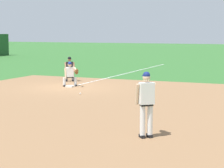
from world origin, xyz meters
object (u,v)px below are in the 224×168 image
object	(u,v)px
first_base_bag	(70,86)
first_baseman	(70,73)
umpire	(70,68)
pitcher	(146,100)
baseball	(80,94)

from	to	relation	value
first_base_bag	first_baseman	distance (m)	0.74
first_base_bag	first_baseman	bearing A→B (deg)	24.88
first_base_bag	first_baseman	world-z (taller)	first_baseman
umpire	first_baseman	bearing A→B (deg)	-150.10
pitcher	first_baseman	distance (m)	11.76
baseball	umpire	bearing A→B (deg)	34.08
baseball	pitcher	distance (m)	8.80
umpire	first_base_bag	bearing A→B (deg)	-150.58
umpire	baseball	bearing A→B (deg)	-145.92
first_base_bag	baseball	world-z (taller)	first_base_bag
baseball	first_baseman	size ratio (longest dim) A/B	0.06
baseball	umpire	distance (m)	5.50
first_base_bag	first_baseman	size ratio (longest dim) A/B	0.28
pitcher	umpire	distance (m)	14.18
baseball	pitcher	world-z (taller)	pitcher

